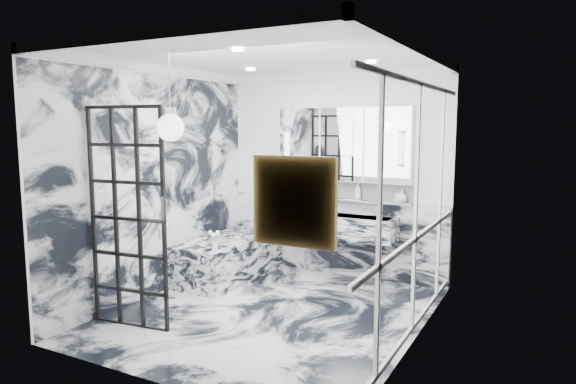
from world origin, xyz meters
The scene contains 25 objects.
floor centered at (0.00, 0.00, 0.00)m, with size 3.60×3.60×0.00m, color silver.
ceiling centered at (0.00, 0.00, 2.80)m, with size 3.60×3.60×0.00m, color white.
wall_back centered at (0.00, 1.80, 1.40)m, with size 3.60×3.60×0.00m, color white.
wall_front centered at (0.00, -1.80, 1.40)m, with size 3.60×3.60×0.00m, color white.
wall_left centered at (-1.60, 0.00, 1.40)m, with size 3.60×3.60×0.00m, color white.
wall_right centered at (1.60, 0.00, 1.40)m, with size 3.60×3.60×0.00m, color white.
marble_clad_back centered at (0.00, 1.78, 0.53)m, with size 3.18×0.05×1.05m, color silver.
marble_clad_left centered at (-1.59, 0.00, 1.34)m, with size 0.02×3.56×2.68m, color silver.
panel_molding centered at (1.58, 0.00, 1.30)m, with size 0.03×3.40×2.30m, color white.
soap_bottle_a centered at (0.37, 1.71, 1.20)m, with size 0.08×0.09×0.22m, color #8C5919.
soap_bottle_b centered at (0.92, 1.71, 1.17)m, with size 0.07×0.07×0.15m, color #4C4C51.
soap_bottle_c centered at (0.98, 1.71, 1.17)m, with size 0.12×0.12×0.16m, color silver.
face_pot centered at (-0.12, 1.71, 1.17)m, with size 0.15×0.15×0.15m, color white.
amber_bottle centered at (0.66, 1.71, 1.14)m, with size 0.04×0.04×0.10m, color #8C5919.
flower_vase centered at (-0.94, 0.26, 0.61)m, with size 0.07×0.07×0.12m, color silver.
crittall_door centered at (-1.10, -1.00, 1.13)m, with size 0.88×0.04×2.25m, color black, non-canonical shape.
artwork centered at (1.20, -1.76, 1.57)m, with size 0.51×0.05×0.51m, color #D75416.
pendant_light centered at (-0.16, -1.40, 2.05)m, with size 0.23×0.23×0.23m, color white.
trough_sink centered at (0.15, 1.55, 0.73)m, with size 1.60×0.45×0.30m, color silver.
ledge centered at (0.15, 1.72, 1.07)m, with size 1.90×0.14×0.04m, color silver.
subway_tile centered at (0.15, 1.78, 1.21)m, with size 1.90×0.03×0.23m, color white.
mirror_cabinet centered at (0.15, 1.73, 1.82)m, with size 1.90×0.16×1.00m, color white.
sconce_left centered at (-0.67, 1.63, 1.78)m, with size 0.07×0.07×0.40m, color white.
sconce_right centered at (0.97, 1.63, 1.78)m, with size 0.07×0.07×0.40m, color white.
bathtub centered at (-1.18, 0.90, 0.28)m, with size 0.75×1.65×0.55m, color silver.
Camera 1 is at (2.75, -4.77, 2.07)m, focal length 32.00 mm.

